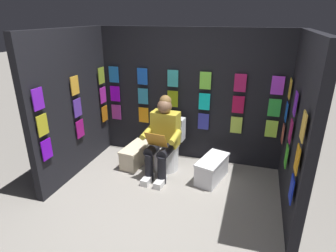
{
  "coord_description": "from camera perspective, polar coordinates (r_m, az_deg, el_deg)",
  "views": [
    {
      "loc": [
        -0.99,
        2.38,
        2.24
      ],
      "look_at": [
        0.09,
        -0.98,
        0.85
      ],
      "focal_mm": 30.08,
      "sensor_mm": 36.0,
      "label": 1
    }
  ],
  "objects": [
    {
      "name": "ground_plane",
      "position": [
        3.42,
        -3.84,
        -19.57
      ],
      "size": [
        30.0,
        30.0,
        0.0
      ],
      "primitive_type": "plane",
      "color": "gray"
    },
    {
      "name": "display_wall_back",
      "position": [
        4.49,
        4.39,
        6.01
      ],
      "size": [
        3.02,
        0.14,
        2.09
      ],
      "color": "black",
      "rests_on": "ground"
    },
    {
      "name": "display_wall_left",
      "position": [
        3.53,
        25.04,
        -0.45
      ],
      "size": [
        0.14,
        1.79,
        2.09
      ],
      "color": "black",
      "rests_on": "ground"
    },
    {
      "name": "display_wall_right",
      "position": [
        4.29,
        -18.84,
        4.13
      ],
      "size": [
        0.14,
        1.79,
        2.09
      ],
      "color": "black",
      "rests_on": "ground"
    },
    {
      "name": "toilet",
      "position": [
        4.39,
        0.02,
        -4.37
      ],
      "size": [
        0.42,
        0.57,
        0.77
      ],
      "rotation": [
        0.0,
        0.0,
        -0.08
      ],
      "color": "white",
      "rests_on": "ground"
    },
    {
      "name": "person_reading",
      "position": [
        4.08,
        -1.15,
        -2.21
      ],
      "size": [
        0.55,
        0.71,
        1.19
      ],
      "rotation": [
        0.0,
        0.0,
        -0.08
      ],
      "color": "gold",
      "rests_on": "ground"
    },
    {
      "name": "comic_longbox_near",
      "position": [
        4.56,
        -6.56,
        -5.83
      ],
      "size": [
        0.33,
        0.64,
        0.31
      ],
      "rotation": [
        0.0,
        0.0,
        -0.1
      ],
      "color": "beige",
      "rests_on": "ground"
    },
    {
      "name": "comic_longbox_far",
      "position": [
        4.16,
        8.89,
        -8.62
      ],
      "size": [
        0.44,
        0.68,
        0.34
      ],
      "rotation": [
        0.0,
        0.0,
        -0.26
      ],
      "color": "silver",
      "rests_on": "ground"
    }
  ]
}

